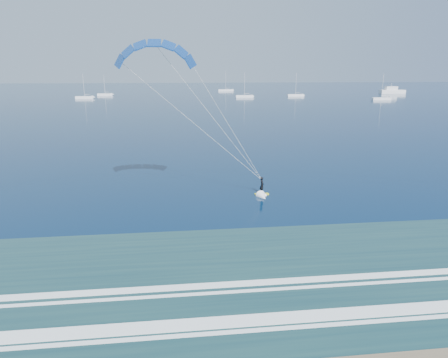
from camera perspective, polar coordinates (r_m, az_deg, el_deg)
The scene contains 8 objects.
kitesurfer_rig at distance 40.98m, azimuth -1.93°, elevation 9.10°, with size 17.44×5.73×17.59m.
motor_yacht at distance 267.30m, azimuth 22.87°, elevation 11.54°, with size 15.22×4.06×6.26m.
sailboat_1 at distance 213.76m, azimuth -19.29°, elevation 10.96°, with size 8.73×2.40×11.98m.
sailboat_2 at distance 235.64m, azimuth -16.63°, elevation 11.50°, with size 8.17×2.40×11.09m.
sailboat_3 at distance 211.37m, azimuth 2.93°, elevation 11.74°, with size 9.14×2.40×12.62m.
sailboat_4 at distance 275.37m, azimuth 0.25°, elevation 12.58°, with size 10.12×2.40×13.57m.
sailboat_5 at distance 222.99m, azimuth 10.18°, elevation 11.71°, with size 8.95×2.40×12.19m.
sailboat_6 at distance 206.87m, azimuth 21.55°, elevation 10.64°, with size 8.99×2.40×12.14m.
Camera 1 is at (0.51, -13.76, 13.65)m, focal length 32.00 mm.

